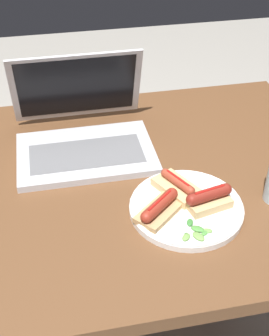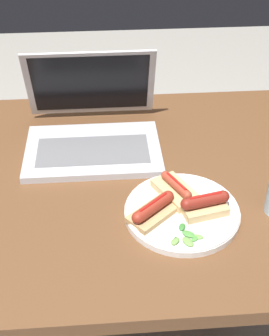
# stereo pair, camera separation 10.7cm
# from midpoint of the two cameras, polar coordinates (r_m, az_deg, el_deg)

# --- Properties ---
(desk) EXTENTS (1.22, 0.83, 0.76)m
(desk) POSITION_cam_midpoint_polar(r_m,az_deg,el_deg) (1.19, -6.18, -4.23)
(desk) COLOR brown
(desk) RESTS_ON ground_plane
(laptop) EXTENTS (0.35, 0.31, 0.23)m
(laptop) POSITION_cam_midpoint_polar(r_m,az_deg,el_deg) (1.24, -8.76, 4.08)
(laptop) COLOR #B7B7BC
(laptop) RESTS_ON desk
(plate) EXTENTS (0.25, 0.25, 0.02)m
(plate) POSITION_cam_midpoint_polar(r_m,az_deg,el_deg) (1.04, 3.41, -4.92)
(plate) COLOR white
(plate) RESTS_ON desk
(sausage_toast_left) EXTENTS (0.11, 0.08, 0.05)m
(sausage_toast_left) POSITION_cam_midpoint_polar(r_m,az_deg,el_deg) (1.03, 6.10, -3.84)
(sausage_toast_left) COLOR tan
(sausage_toast_left) RESTS_ON plate
(sausage_toast_middle) EXTENTS (0.11, 0.13, 0.04)m
(sausage_toast_middle) POSITION_cam_midpoint_polar(r_m,az_deg,el_deg) (1.07, 2.39, -2.36)
(sausage_toast_middle) COLOR tan
(sausage_toast_middle) RESTS_ON plate
(sausage_toast_right) EXTENTS (0.12, 0.12, 0.04)m
(sausage_toast_right) POSITION_cam_midpoint_polar(r_m,az_deg,el_deg) (1.01, 0.00, -5.03)
(sausage_toast_right) COLOR tan
(sausage_toast_right) RESTS_ON plate
(salad_pile) EXTENTS (0.07, 0.07, 0.01)m
(salad_pile) POSITION_cam_midpoint_polar(r_m,az_deg,el_deg) (0.98, 4.35, -7.93)
(salad_pile) COLOR #709E4C
(salad_pile) RESTS_ON plate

